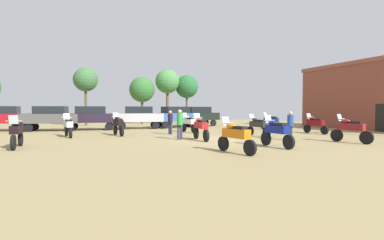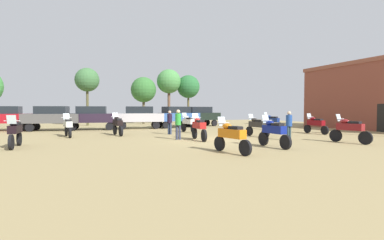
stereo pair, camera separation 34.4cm
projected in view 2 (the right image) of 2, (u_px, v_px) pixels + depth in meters
name	position (u px, v px, depth m)	size (l,w,h in m)	color
ground_plane	(207.00, 140.00, 16.35)	(44.00, 52.00, 0.02)	#978455
motorcycle_1	(118.00, 124.00, 19.15)	(0.64, 2.15, 1.51)	black
motorcycle_2	(350.00, 129.00, 14.83)	(0.72, 2.18, 1.50)	black
motorcycle_3	(257.00, 126.00, 18.31)	(0.63, 2.14, 1.45)	black
motorcycle_4	(199.00, 127.00, 16.22)	(0.62, 2.30, 1.51)	black
motorcycle_5	(68.00, 125.00, 18.15)	(0.69, 2.24, 1.48)	black
motorcycle_6	(316.00, 124.00, 20.39)	(0.62, 2.18, 1.45)	black
motorcycle_7	(271.00, 121.00, 24.36)	(0.78, 2.21, 1.49)	black
motorcycle_8	(274.00, 132.00, 13.18)	(0.62, 2.20, 1.49)	black
motorcycle_9	(188.00, 123.00, 21.65)	(0.66, 2.14, 1.48)	black
motorcycle_11	(15.00, 132.00, 13.02)	(0.62, 2.25, 1.51)	black
motorcycle_12	(231.00, 135.00, 11.45)	(0.70, 2.20, 1.45)	black
car_1	(4.00, 116.00, 23.07)	(4.37, 1.98, 2.00)	black
car_2	(199.00, 115.00, 29.56)	(4.49, 2.32, 2.00)	black
car_3	(92.00, 116.00, 24.21)	(4.51, 2.40, 2.00)	black
car_4	(139.00, 116.00, 25.75)	(4.52, 2.41, 2.00)	black
car_5	(52.00, 116.00, 23.25)	(4.56, 2.55, 2.00)	black
car_6	(176.00, 115.00, 27.24)	(4.53, 2.45, 2.00)	black
person_1	(178.00, 122.00, 16.52)	(0.46, 0.46, 1.74)	#2B3147
person_2	(170.00, 121.00, 19.93)	(0.47, 0.47, 1.66)	#28334D
person_3	(289.00, 123.00, 16.07)	(0.40, 0.40, 1.65)	#25373D
tree_1	(188.00, 87.00, 35.56)	(2.85, 2.85, 5.99)	brown
tree_3	(87.00, 80.00, 30.34)	(2.52, 2.52, 6.15)	#4D492B
tree_4	(144.00, 90.00, 33.87)	(2.99, 2.99, 5.57)	brown
tree_5	(169.00, 82.00, 34.63)	(2.92, 2.92, 6.59)	brown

